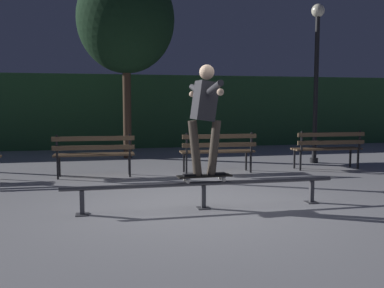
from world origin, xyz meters
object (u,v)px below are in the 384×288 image
Objects in this scene: skateboard at (204,176)px; park_bench_left_center at (94,151)px; grind_rail at (203,188)px; tree_behind_benches at (126,20)px; park_bench_right_center at (218,148)px; park_bench_rightmost at (328,146)px; lamp_post_right at (317,63)px; skateboarder at (205,110)px.

skateboard is 3.33m from park_bench_left_center.
grind_rail is 6.87m from tree_behind_benches.
park_bench_right_center is (2.59, 0.00, 0.00)m from park_bench_left_center.
park_bench_left_center is (-1.55, 2.94, 0.07)m from skateboard.
park_bench_rightmost reaches higher than skateboard.
tree_behind_benches reaches higher than grind_rail.
park_bench_left_center is 2.59m from park_bench_right_center.
lamp_post_right is at bearing 46.05° from skateboard.
lamp_post_right is at bearing -23.51° from tree_behind_benches.
park_bench_right_center is (1.03, 2.94, -0.86)m from skateboarder.
grind_rail is 1.10m from skateboarder.
tree_behind_benches is at bearing 145.28° from park_bench_rightmost.
grind_rail is 0.16m from skateboard.
skateboarder is (0.00, 0.00, 0.94)m from skateboard.
grind_rail is 2.45× the size of park_bench_right_center.
tree_behind_benches is (-0.69, 5.93, 2.30)m from skateboarder.
tree_behind_benches is at bearing 96.67° from skateboarder.
park_bench_right_center is at bearing 70.71° from skateboarder.
skateboarder is (0.02, 0.00, 1.10)m from grind_rail.
skateboard is 0.94m from skateboarder.
lamp_post_right reaches higher than skateboarder.
grind_rail is at bearing -134.05° from lamp_post_right.
skateboarder is at bearing -140.86° from park_bench_rightmost.
tree_behind_benches is at bearing 73.89° from park_bench_left_center.
park_bench_left_center is (-1.54, 2.94, 0.24)m from grind_rail.
park_bench_right_center is at bearing 70.42° from grind_rail.
skateboard is 0.49× the size of park_bench_left_center.
park_bench_rightmost is at bearing 39.14° from skateboarder.
skateboarder is 5.61m from lamp_post_right.
tree_behind_benches reaches higher than skateboarder.
tree_behind_benches is (-0.69, 5.93, 3.23)m from skateboard.
park_bench_left_center is 0.31× the size of tree_behind_benches.
park_bench_left_center is at bearing 117.82° from skateboard.
skateboarder is 6.40m from tree_behind_benches.
tree_behind_benches is (-0.68, 5.93, 3.40)m from grind_rail.
grind_rail is at bearing -179.45° from skateboarder.
skateboarder is at bearing 0.55° from grind_rail.
tree_behind_benches is (-1.72, 2.99, 3.16)m from park_bench_right_center.
park_bench_left_center is at bearing 180.00° from park_bench_rightmost.
park_bench_rightmost is (5.17, 0.00, 0.00)m from park_bench_left_center.
skateboard is at bearing -109.34° from park_bench_right_center.
park_bench_left_center is (-1.56, 2.94, -0.86)m from skateboarder.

